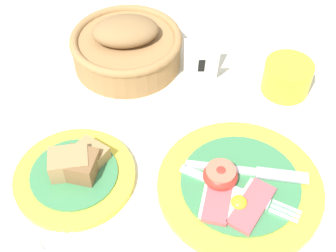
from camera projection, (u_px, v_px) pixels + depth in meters
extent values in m
plane|color=beige|center=(169.00, 164.00, 0.74)|extent=(3.00, 3.00, 0.00)
cylinder|color=yellow|center=(240.00, 186.00, 0.70)|extent=(0.25, 0.25, 0.01)
cylinder|color=#3D7F4C|center=(240.00, 183.00, 0.70)|extent=(0.18, 0.18, 0.00)
cube|color=#BC5156|center=(218.00, 196.00, 0.67)|extent=(0.04, 0.09, 0.01)
cube|color=beige|center=(207.00, 194.00, 0.67)|extent=(0.02, 0.08, 0.01)
cube|color=#BC5156|center=(252.00, 206.00, 0.66)|extent=(0.07, 0.10, 0.01)
cube|color=beige|center=(242.00, 200.00, 0.67)|extent=(0.04, 0.08, 0.01)
ellipsoid|color=red|center=(220.00, 176.00, 0.69)|extent=(0.05, 0.05, 0.03)
cylinder|color=#DB664C|center=(221.00, 171.00, 0.68)|extent=(0.04, 0.04, 0.00)
ellipsoid|color=white|center=(235.00, 204.00, 0.67)|extent=(0.07, 0.06, 0.01)
ellipsoid|color=yellow|center=(239.00, 202.00, 0.66)|extent=(0.02, 0.02, 0.01)
cube|color=silver|center=(214.00, 181.00, 0.69)|extent=(0.11, 0.04, 0.00)
cube|color=silver|center=(260.00, 201.00, 0.67)|extent=(0.03, 0.02, 0.00)
cube|color=silver|center=(283.00, 216.00, 0.65)|extent=(0.04, 0.02, 0.00)
cube|color=silver|center=(285.00, 211.00, 0.66)|extent=(0.04, 0.02, 0.00)
cube|color=silver|center=(287.00, 207.00, 0.66)|extent=(0.04, 0.02, 0.00)
cube|color=silver|center=(221.00, 168.00, 0.71)|extent=(0.11, 0.01, 0.00)
cube|color=#9EA0A5|center=(282.00, 175.00, 0.70)|extent=(0.08, 0.02, 0.00)
cylinder|color=yellow|center=(75.00, 177.00, 0.71)|extent=(0.18, 0.18, 0.01)
cylinder|color=#3D7F4C|center=(74.00, 174.00, 0.71)|extent=(0.13, 0.13, 0.00)
cube|color=brown|center=(81.00, 165.00, 0.69)|extent=(0.05, 0.05, 0.03)
cube|color=#9E7A4C|center=(88.00, 156.00, 0.71)|extent=(0.07, 0.07, 0.02)
cube|color=#9E7A4C|center=(69.00, 163.00, 0.69)|extent=(0.07, 0.06, 0.04)
cylinder|color=yellow|center=(287.00, 77.00, 0.83)|extent=(0.09, 0.09, 0.06)
cylinder|color=white|center=(290.00, 66.00, 0.81)|extent=(0.07, 0.07, 0.01)
cylinder|color=olive|center=(127.00, 51.00, 0.88)|extent=(0.20, 0.20, 0.06)
torus|color=olive|center=(126.00, 39.00, 0.86)|extent=(0.21, 0.21, 0.02)
ellipsoid|color=olive|center=(125.00, 31.00, 0.84)|extent=(0.14, 0.12, 0.04)
cube|color=white|center=(201.00, 66.00, 0.83)|extent=(0.06, 0.03, 0.07)
cube|color=white|center=(201.00, 58.00, 0.85)|extent=(0.06, 0.03, 0.07)
cube|color=black|center=(202.00, 66.00, 0.83)|extent=(0.01, 0.01, 0.04)
cube|color=silver|center=(134.00, 117.00, 0.80)|extent=(0.09, 0.08, 0.01)
ellipsoid|color=silver|center=(175.00, 151.00, 0.75)|extent=(0.07, 0.06, 0.01)
cube|color=silver|center=(198.00, 86.00, 0.85)|extent=(0.06, 0.10, 0.01)
ellipsoid|color=silver|center=(216.00, 126.00, 0.78)|extent=(0.05, 0.07, 0.01)
cube|color=silver|center=(33.00, 252.00, 0.63)|extent=(0.03, 0.03, 0.01)
cube|color=silver|center=(60.00, 240.00, 0.65)|extent=(0.03, 0.03, 0.00)
cube|color=silver|center=(57.00, 236.00, 0.65)|extent=(0.03, 0.03, 0.00)
cube|color=silver|center=(54.00, 232.00, 0.65)|extent=(0.03, 0.03, 0.00)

